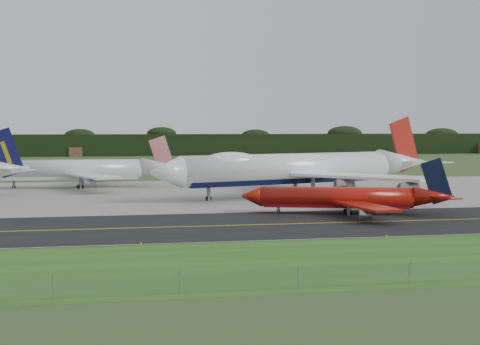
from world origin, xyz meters
name	(u,v)px	position (x,y,z in m)	size (l,w,h in m)	color
ground	(326,220)	(0.00, 0.00, 0.00)	(600.00, 600.00, 0.00)	#314821
grass_verge	(410,258)	(0.00, -35.00, 0.01)	(400.00, 30.00, 0.01)	#255719
taxiway	(333,223)	(0.00, -4.00, 0.01)	(400.00, 32.00, 0.02)	black
apron	(265,192)	(0.00, 51.00, 0.01)	(400.00, 78.00, 0.01)	gray
taxiway_centreline	(333,223)	(0.00, -4.00, 0.03)	(400.00, 0.40, 0.00)	yellow
taxiway_edge_line	(366,237)	(0.00, -19.50, 0.03)	(400.00, 0.25, 0.00)	silver
perimeter_fence	(463,271)	(0.00, -48.00, 1.10)	(320.00, 0.10, 320.00)	slate
horizon_treeline	(183,145)	(0.00, 273.76, 5.47)	(700.00, 25.00, 12.00)	black
jet_ba_747	(298,169)	(5.59, 39.47, 6.48)	(73.98, 59.79, 19.03)	white
jet_red_737	(348,198)	(6.37, 6.82, 2.96)	(39.00, 31.08, 10.70)	#97130A
jet_star_tail	(81,170)	(-46.28, 70.71, 4.67)	(52.95, 44.43, 14.00)	silver
edge_marker_left	(141,244)	(-32.96, -20.50, 0.25)	(0.16, 0.16, 0.50)	yellow
edge_marker_center	(387,236)	(2.88, -20.50, 0.25)	(0.16, 0.16, 0.50)	yellow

